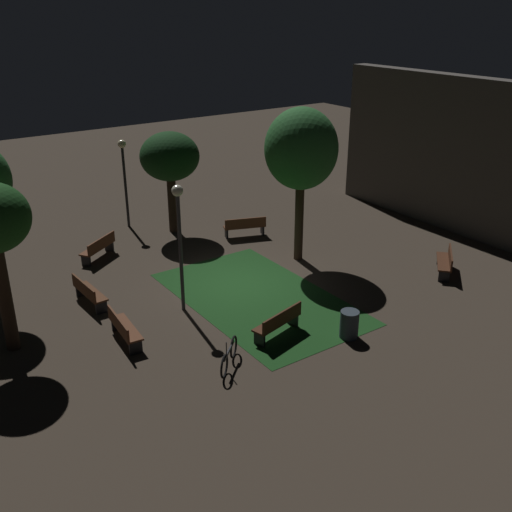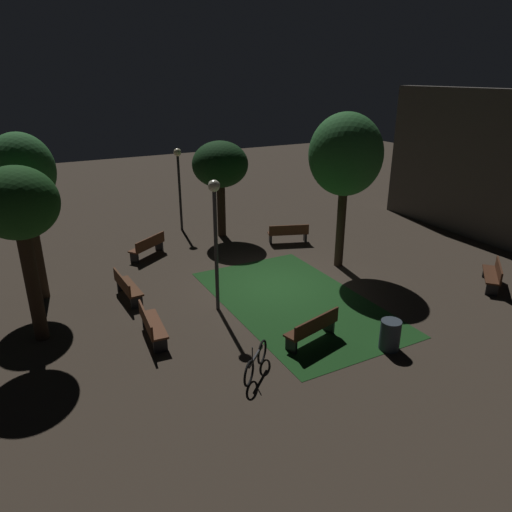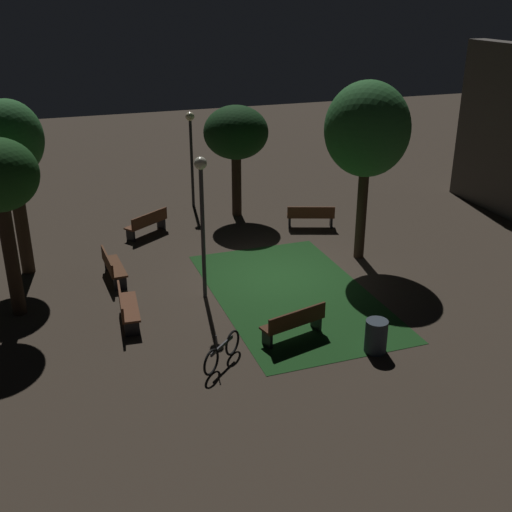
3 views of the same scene
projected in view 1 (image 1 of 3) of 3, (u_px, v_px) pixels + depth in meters
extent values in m
plane|color=#3D3328|center=(237.00, 283.00, 21.53)|extent=(60.00, 60.00, 0.00)
cube|color=#194219|center=(259.00, 298.00, 20.46)|extent=(7.65, 4.48, 0.01)
cube|color=#512D19|center=(90.00, 292.00, 19.88)|extent=(1.82, 0.58, 0.06)
cube|color=#512D19|center=(84.00, 288.00, 19.67)|extent=(1.80, 0.16, 0.40)
cube|color=black|center=(82.00, 290.00, 20.56)|extent=(0.10, 0.39, 0.42)
cube|color=black|center=(101.00, 307.00, 19.39)|extent=(0.10, 0.39, 0.42)
cube|color=brown|center=(126.00, 328.00, 17.70)|extent=(1.83, 0.62, 0.06)
cube|color=brown|center=(118.00, 323.00, 17.51)|extent=(1.80, 0.20, 0.40)
cube|color=black|center=(118.00, 324.00, 18.43)|extent=(0.11, 0.39, 0.42)
cube|color=black|center=(136.00, 347.00, 17.16)|extent=(0.11, 0.39, 0.42)
cube|color=brown|center=(97.00, 248.00, 23.47)|extent=(1.43, 1.75, 0.06)
cube|color=brown|center=(101.00, 243.00, 23.32)|extent=(1.09, 1.51, 0.40)
cube|color=black|center=(86.00, 261.00, 22.88)|extent=(0.36, 0.29, 0.42)
cube|color=black|center=(109.00, 246.00, 24.26)|extent=(0.36, 0.29, 0.42)
cube|color=#422314|center=(277.00, 322.00, 18.03)|extent=(0.91, 1.86, 0.06)
cube|color=#422314|center=(282.00, 317.00, 17.82)|extent=(0.50, 1.76, 0.40)
cube|color=black|center=(260.00, 339.00, 17.57)|extent=(0.39, 0.17, 0.42)
cube|color=black|center=(293.00, 319.00, 18.68)|extent=(0.39, 0.17, 0.42)
cube|color=brown|center=(244.00, 226.00, 25.71)|extent=(1.06, 1.86, 0.06)
cube|color=brown|center=(246.00, 223.00, 25.43)|extent=(0.67, 1.71, 0.40)
cube|color=black|center=(226.00, 233.00, 25.61)|extent=(0.39, 0.21, 0.42)
cube|color=black|center=(262.00, 230.00, 25.99)|extent=(0.39, 0.21, 0.42)
cube|color=#422314|center=(444.00, 262.00, 22.19)|extent=(1.55, 1.67, 0.06)
cube|color=#422314|center=(451.00, 257.00, 22.06)|extent=(1.23, 1.40, 0.40)
cube|color=black|center=(444.00, 277.00, 21.57)|extent=(0.34, 0.31, 0.42)
cube|color=black|center=(442.00, 259.00, 23.00)|extent=(0.34, 0.31, 0.42)
cylinder|color=#38281C|center=(299.00, 215.00, 22.91)|extent=(0.34, 0.34, 3.64)
ellipsoid|color=#28662D|center=(301.00, 149.00, 21.90)|extent=(2.73, 2.73, 3.04)
cylinder|color=#2D2116|center=(172.00, 202.00, 25.92)|extent=(0.38, 0.38, 2.67)
ellipsoid|color=#143816|center=(170.00, 156.00, 25.13)|extent=(2.52, 2.52, 2.07)
cylinder|color=#2D2116|center=(5.00, 295.00, 16.85)|extent=(0.39, 0.39, 3.46)
cylinder|color=#333338|center=(181.00, 255.00, 18.94)|extent=(0.12, 0.12, 3.93)
sphere|color=#F2EDCC|center=(177.00, 191.00, 18.11)|extent=(0.36, 0.36, 0.36)
cylinder|color=black|center=(126.00, 188.00, 26.29)|extent=(0.12, 0.12, 3.61)
sphere|color=#F4E5B2|center=(122.00, 144.00, 25.52)|extent=(0.36, 0.36, 0.36)
cylinder|color=#2D3842|center=(349.00, 324.00, 17.93)|extent=(0.57, 0.57, 0.87)
torus|color=black|center=(234.00, 347.00, 16.96)|extent=(0.49, 0.53, 0.66)
torus|color=black|center=(224.00, 366.00, 16.05)|extent=(0.49, 0.53, 0.66)
cube|color=#232328|center=(229.00, 351.00, 16.43)|extent=(0.71, 0.77, 0.08)
cylinder|color=#232328|center=(226.00, 349.00, 16.12)|extent=(0.03, 0.03, 0.40)
cube|color=#4C4742|center=(436.00, 150.00, 26.52)|extent=(10.36, 0.80, 6.57)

